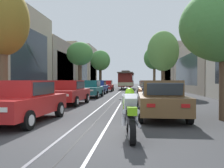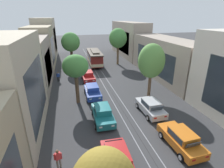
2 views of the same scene
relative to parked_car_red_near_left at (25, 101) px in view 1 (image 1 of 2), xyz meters
name	(u,v)px [view 1 (image 1 of 2)]	position (x,y,z in m)	size (l,w,h in m)	color
ground_plane	(123,93)	(2.69, 20.34, -0.80)	(160.00, 160.00, 0.00)	#38383A
trolley_track_rails	(124,92)	(2.69, 23.87, -0.79)	(1.14, 63.27, 0.01)	gray
building_facade_left	(54,64)	(-7.95, 25.35, 3.26)	(5.18, 54.97, 9.59)	tan
building_facade_right	(205,62)	(13.35, 22.81, 3.22)	(5.04, 54.97, 8.66)	beige
parked_car_red_near_left	(25,101)	(0.00, 0.00, 0.00)	(2.14, 4.42, 1.58)	red
parked_car_red_second_left	(69,92)	(-0.12, 6.42, 0.00)	(2.12, 4.41, 1.58)	red
parked_car_teal_mid_left	(91,89)	(0.09, 12.72, 0.00)	(2.06, 4.39, 1.58)	#196B70
parked_car_blue_fourth_left	(99,87)	(-0.07, 18.59, 0.00)	(2.00, 4.36, 1.58)	#233D93
parked_car_red_fifth_left	(106,86)	(0.11, 24.86, 0.00)	(2.05, 4.38, 1.58)	red
parked_car_brown_near_right	(161,99)	(5.25, 1.42, 0.00)	(2.01, 4.37, 1.58)	brown
parked_car_orange_second_right	(153,92)	(5.43, 7.38, 0.00)	(2.13, 4.42, 1.58)	orange
parked_car_silver_mid_right	(148,89)	(5.41, 12.84, 0.00)	(2.07, 4.39, 1.58)	#B7B7BC
street_tree_kerb_left_near	(3,22)	(-1.98, 1.85, 3.50)	(2.43, 2.46, 6.04)	brown
street_tree_kerb_left_second	(80,55)	(-2.05, 17.46, 3.73)	(3.01, 2.54, 5.96)	brown
street_tree_kerb_left_mid	(100,61)	(-2.05, 33.35, 4.36)	(3.62, 3.15, 7.09)	#4C3826
street_tree_kerb_right_second	(163,51)	(7.25, 17.03, 3.92)	(3.41, 2.98, 6.93)	brown
street_tree_kerb_right_mid	(154,58)	(7.75, 33.84, 4.77)	(3.78, 3.45, 7.67)	brown
cable_car_trolley	(126,80)	(2.69, 34.00, 0.86)	(2.80, 9.17, 3.28)	maroon
motorcycle_with_rider	(130,114)	(4.03, -2.05, -0.15)	(0.61, 1.99, 1.37)	black
pedestrian_on_right_pavement	(76,85)	(-4.61, 25.72, 0.09)	(0.55, 0.35, 1.57)	black
pedestrian_crossing_far	(21,90)	(-4.05, 7.63, 0.08)	(0.55, 0.34, 1.56)	slate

